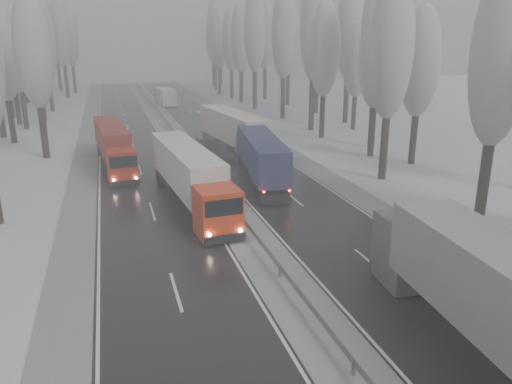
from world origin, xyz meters
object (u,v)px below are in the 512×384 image
truck_red_white (190,173)px  truck_red_red (113,143)px  truck_cream_box (229,127)px  truck_blue_box (259,153)px  box_truck_distant (165,96)px  truck_grey_tarp (507,304)px

truck_red_white → truck_red_red: bearing=105.3°
truck_cream_box → truck_red_red: (-12.05, -3.62, -0.28)m
truck_blue_box → truck_cream_box: 12.20m
truck_cream_box → truck_red_red: truck_cream_box is taller
truck_red_red → truck_red_white: bearing=-74.4°
truck_red_white → truck_cream_box: bearing=63.0°
truck_cream_box → box_truck_distant: (-2.14, 39.90, -0.94)m
truck_cream_box → box_truck_distant: 39.97m
truck_grey_tarp → truck_red_white: size_ratio=1.11×
truck_grey_tarp → box_truck_distant: bearing=96.6°
truck_blue_box → truck_cream_box: size_ratio=0.93×
truck_cream_box → truck_red_white: (-7.05, -17.26, -0.09)m
truck_cream_box → truck_red_white: size_ratio=1.04×
truck_blue_box → truck_cream_box: bearing=96.1°
truck_red_white → truck_red_red: (-4.99, 13.64, -0.19)m
truck_blue_box → box_truck_distant: 52.13m
truck_grey_tarp → truck_red_red: bearing=114.2°
truck_grey_tarp → box_truck_distant: 79.03m
truck_red_red → truck_blue_box: bearing=-40.8°
truck_red_red → truck_grey_tarp: bearing=-74.9°
box_truck_distant → truck_red_white: bearing=-99.7°
box_truck_distant → truck_blue_box: bearing=-92.8°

